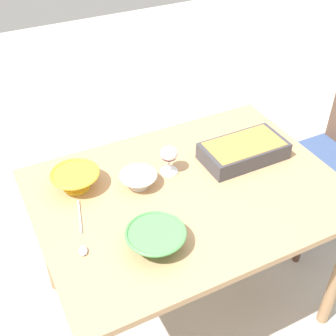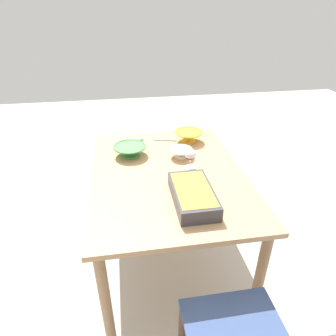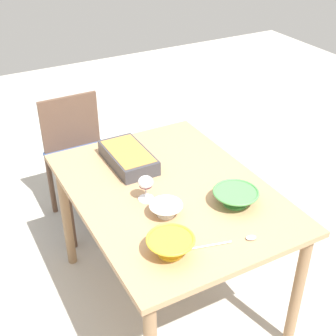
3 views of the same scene
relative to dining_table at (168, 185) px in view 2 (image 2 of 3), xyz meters
The scene contains 8 objects.
ground_plane 0.65m from the dining_table, ahead, with size 8.00×8.00×0.00m, color #B2ADA3.
dining_table is the anchor object (origin of this frame).
wine_glass 0.23m from the dining_table, 81.71° to the right, with size 0.07×0.07×0.13m.
casserole_dish 0.35m from the dining_table, 165.73° to the right, with size 0.36×0.19×0.08m.
mixing_bowl 0.47m from the dining_table, 28.49° to the right, with size 0.20×0.20×0.08m.
small_bowl 0.35m from the dining_table, 40.01° to the left, with size 0.21×0.21×0.07m.
serving_bowl 0.24m from the dining_table, 33.81° to the right, with size 0.15×0.15×0.06m.
serving_spoon 0.48m from the dining_table, ahead, with size 0.09×0.28×0.01m.
Camera 2 is at (-1.48, 0.24, 1.64)m, focal length 31.60 mm.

